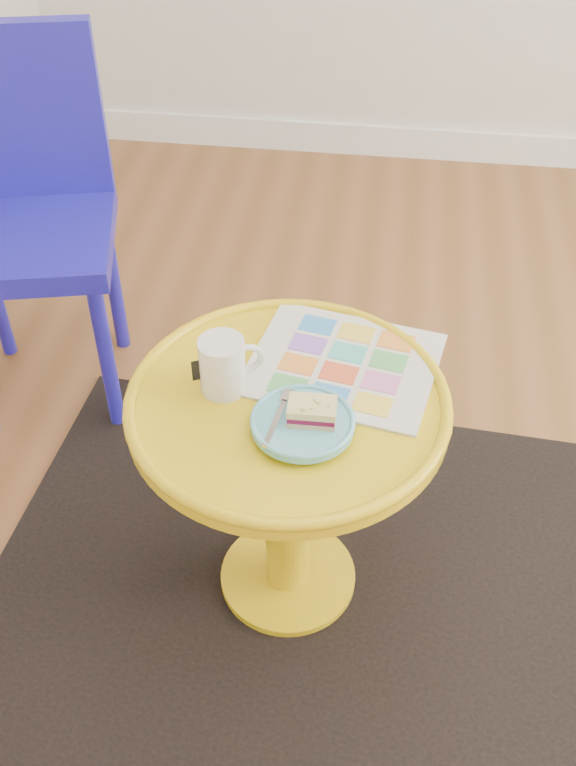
# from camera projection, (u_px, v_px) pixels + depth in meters

# --- Properties ---
(room_walls) EXTENTS (4.00, 4.00, 4.00)m
(room_walls) POSITION_uv_depth(u_px,v_px,m) (267.00, 283.00, 2.61)
(room_walls) COLOR silver
(room_walls) RESTS_ON ground
(rug) EXTENTS (1.37, 1.19, 0.01)m
(rug) POSITION_uv_depth(u_px,v_px,m) (288.00, 579.00, 1.88)
(rug) COLOR black
(rug) RESTS_ON ground
(side_table) EXTENTS (0.58, 0.58, 0.55)m
(side_table) POSITION_uv_depth(u_px,v_px,m) (288.00, 459.00, 1.62)
(side_table) COLOR gold
(side_table) RESTS_ON ground
(chair) EXTENTS (0.49, 0.49, 0.92)m
(chair) POSITION_uv_depth(u_px,v_px,m) (26.00, 203.00, 2.06)
(chair) COLOR #1F1AAC
(chair) RESTS_ON ground
(newspaper) EXTENTS (0.39, 0.34, 0.01)m
(newspaper) POSITION_uv_depth(u_px,v_px,m) (343.00, 364.00, 1.58)
(newspaper) COLOR silver
(newspaper) RESTS_ON side_table
(mug) EXTENTS (0.11, 0.08, 0.11)m
(mug) POSITION_uv_depth(u_px,v_px,m) (224.00, 364.00, 1.50)
(mug) COLOR white
(mug) RESTS_ON side_table
(plate) EXTENTS (0.18, 0.18, 0.02)m
(plate) POSITION_uv_depth(u_px,v_px,m) (303.00, 423.00, 1.45)
(plate) COLOR #60BBCB
(plate) RESTS_ON newspaper
(cake_slice) EXTENTS (0.08, 0.06, 0.04)m
(cake_slice) POSITION_uv_depth(u_px,v_px,m) (312.00, 411.00, 1.43)
(cake_slice) COLOR #D3BC8C
(cake_slice) RESTS_ON plate
(fork) EXTENTS (0.04, 0.14, 0.00)m
(fork) POSITION_uv_depth(u_px,v_px,m) (279.00, 415.00, 1.45)
(fork) COLOR silver
(fork) RESTS_ON plate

